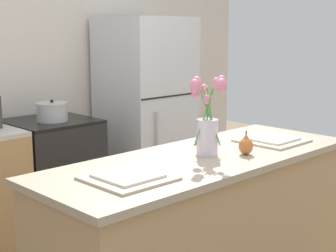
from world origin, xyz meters
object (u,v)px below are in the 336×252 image
Objects in this scene: flower_vase at (207,122)px; pear_figurine at (246,145)px; stove_range at (52,180)px; cooking_pot at (52,112)px; plate_setting_left at (128,177)px; plate_setting_right at (272,140)px; refrigerator at (146,116)px.

pear_figurine is at bearing -40.69° from flower_vase.
cooking_pot is (-0.01, -0.05, 0.53)m from stove_range.
plate_setting_left is at bearing -174.80° from flower_vase.
cooking_pot is at bearing 93.16° from pear_figurine.
plate_setting_right is (0.35, 0.08, -0.04)m from pear_figurine.
cooking_pot reaches higher than plate_setting_left.
flower_vase is 0.59m from plate_setting_left.
refrigerator is 4.13× the size of flower_vase.
stove_range is 2.79× the size of plate_setting_left.
plate_setting_right is (0.50, -0.05, -0.16)m from flower_vase.
refrigerator is 2.29m from plate_setting_left.
plate_setting_left is at bearing -111.30° from cooking_pot.
flower_vase is 1.23× the size of plate_setting_left.
cooking_pot is (-0.96, -0.06, 0.15)m from refrigerator.
plate_setting_right is at bearing 0.00° from plate_setting_left.
plate_setting_left is (-1.58, -1.65, 0.12)m from refrigerator.
refrigerator is at bearing 3.30° from cooking_pot.
stove_range is 2.79× the size of plate_setting_right.
stove_range is 1.81m from pear_figurine.
cooking_pot reaches higher than pear_figurine.
cooking_pot is at bearing 105.51° from plate_setting_right.
flower_vase reaches higher than cooking_pot.
stove_range is 1.84m from plate_setting_left.
cooking_pot is at bearing -100.70° from stove_range.
plate_setting_right reaches higher than stove_range.
flower_vase is 0.53m from plate_setting_right.
plate_setting_left is (-0.56, -0.05, -0.16)m from flower_vase.
flower_vase is at bearing -92.22° from cooking_pot.
stove_range is 2.26× the size of flower_vase.
cooking_pot is (0.62, 1.60, 0.03)m from plate_setting_left.
plate_setting_left is (-0.63, -1.65, 0.50)m from stove_range.
plate_setting_left is at bearing 173.62° from pear_figurine.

